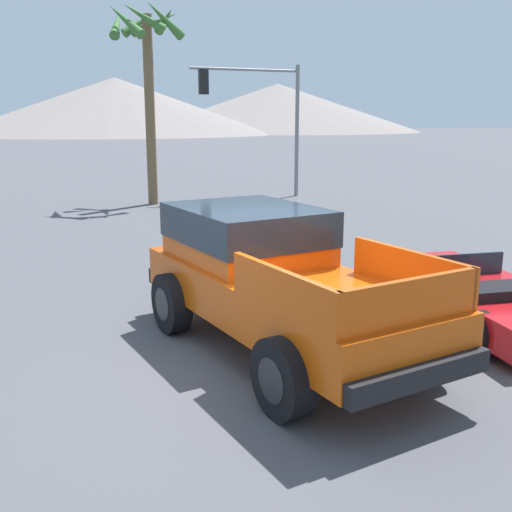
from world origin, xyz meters
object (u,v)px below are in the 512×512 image
(red_convertible_car, at_px, (477,295))
(orange_pickup_truck, at_px, (269,270))
(traffic_light_main, at_px, (256,104))
(palm_tree_tall, at_px, (146,54))

(red_convertible_car, bearing_deg, orange_pickup_truck, -175.32)
(orange_pickup_truck, height_order, traffic_light_main, traffic_light_main)
(traffic_light_main, distance_m, palm_tree_tall, 4.68)
(orange_pickup_truck, relative_size, palm_tree_tall, 0.76)
(orange_pickup_truck, height_order, red_convertible_car, orange_pickup_truck)
(red_convertible_car, bearing_deg, traffic_light_main, 89.85)
(orange_pickup_truck, xyz_separation_m, palm_tree_tall, (1.42, 14.89, 4.31))
(traffic_light_main, bearing_deg, red_convertible_car, 81.70)
(red_convertible_car, relative_size, traffic_light_main, 0.87)
(traffic_light_main, height_order, palm_tree_tall, palm_tree_tall)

